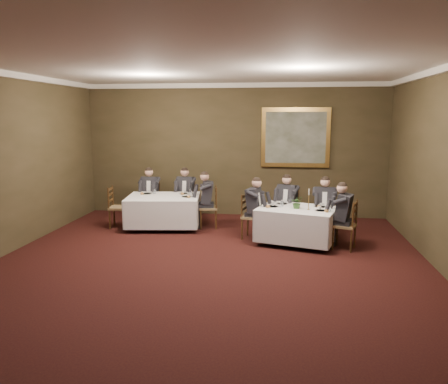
% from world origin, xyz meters
% --- Properties ---
extents(ground, '(10.00, 10.00, 0.00)m').
position_xyz_m(ground, '(0.00, 0.00, 0.00)').
color(ground, black).
rests_on(ground, ground).
extents(ceiling, '(8.00, 10.00, 0.10)m').
position_xyz_m(ceiling, '(0.00, 0.00, 3.50)').
color(ceiling, silver).
rests_on(ceiling, back_wall).
extents(back_wall, '(8.00, 0.10, 3.50)m').
position_xyz_m(back_wall, '(0.00, 5.00, 1.75)').
color(back_wall, '#342E1A').
rests_on(back_wall, ground).
extents(crown_molding, '(8.00, 10.00, 0.12)m').
position_xyz_m(crown_molding, '(0.00, 0.00, 3.44)').
color(crown_molding, white).
rests_on(crown_molding, back_wall).
extents(table_main, '(1.83, 1.57, 0.67)m').
position_xyz_m(table_main, '(1.60, 2.42, 0.45)').
color(table_main, black).
rests_on(table_main, ground).
extents(table_second, '(1.87, 1.51, 0.67)m').
position_xyz_m(table_second, '(-1.53, 3.37, 0.45)').
color(table_second, black).
rests_on(table_second, ground).
extents(chair_main_backleft, '(0.56, 0.55, 1.00)m').
position_xyz_m(chair_main_backleft, '(1.42, 3.31, 0.28)').
color(chair_main_backleft, olive).
rests_on(chair_main_backleft, ground).
extents(diner_main_backleft, '(0.54, 0.59, 1.35)m').
position_xyz_m(diner_main_backleft, '(1.41, 3.30, 0.51)').
color(diner_main_backleft, black).
rests_on(diner_main_backleft, chair_main_backleft).
extents(chair_main_backright, '(0.47, 0.45, 1.00)m').
position_xyz_m(chair_main_backright, '(2.22, 3.08, 0.28)').
color(chair_main_backright, olive).
rests_on(chair_main_backright, ground).
extents(diner_main_backright, '(0.44, 0.51, 1.35)m').
position_xyz_m(diner_main_backright, '(2.22, 3.07, 0.51)').
color(diner_main_backright, black).
rests_on(diner_main_backright, chair_main_backright).
extents(chair_main_endleft, '(0.52, 0.53, 1.00)m').
position_xyz_m(chair_main_endleft, '(0.65, 2.69, 0.28)').
color(chair_main_endleft, olive).
rests_on(chair_main_endleft, ground).
extents(diner_main_endleft, '(0.56, 0.51, 1.35)m').
position_xyz_m(diner_main_endleft, '(0.66, 2.68, 0.51)').
color(diner_main_endleft, black).
rests_on(diner_main_endleft, chair_main_endleft).
extents(chair_main_endright, '(0.54, 0.55, 1.00)m').
position_xyz_m(chair_main_endright, '(2.55, 2.16, 0.28)').
color(chair_main_endright, olive).
rests_on(chair_main_endright, ground).
extents(diner_main_endright, '(0.58, 0.54, 1.35)m').
position_xyz_m(diner_main_endright, '(2.54, 2.16, 0.51)').
color(diner_main_endright, black).
rests_on(diner_main_endright, chair_main_endright).
extents(chair_sec_backleft, '(0.45, 0.43, 1.00)m').
position_xyz_m(chair_sec_backleft, '(-2.09, 4.19, 0.28)').
color(chair_sec_backleft, olive).
rests_on(chair_sec_backleft, ground).
extents(diner_sec_backleft, '(0.43, 0.49, 1.35)m').
position_xyz_m(diner_sec_backleft, '(-2.09, 4.18, 0.51)').
color(diner_sec_backleft, black).
rests_on(diner_sec_backleft, chair_sec_backleft).
extents(chair_sec_backright, '(0.46, 0.45, 1.00)m').
position_xyz_m(chair_sec_backright, '(-1.18, 4.30, 0.28)').
color(chair_sec_backright, olive).
rests_on(chair_sec_backright, ground).
extents(diner_sec_backright, '(0.44, 0.50, 1.35)m').
position_xyz_m(diner_sec_backright, '(-1.18, 4.29, 0.51)').
color(diner_sec_backright, black).
rests_on(diner_sec_backright, chair_sec_backright).
extents(chair_sec_endright, '(0.49, 0.51, 1.00)m').
position_xyz_m(chair_sec_endright, '(-0.45, 3.51, 0.28)').
color(chair_sec_endright, olive).
rests_on(chair_sec_endright, ground).
extents(diner_sec_endright, '(0.54, 0.48, 1.35)m').
position_xyz_m(diner_sec_endright, '(-0.46, 3.51, 0.51)').
color(diner_sec_endright, black).
rests_on(diner_sec_endright, chair_sec_endright).
extents(chair_sec_endleft, '(0.46, 0.48, 1.00)m').
position_xyz_m(chair_sec_endleft, '(-2.60, 3.23, 0.28)').
color(chair_sec_endleft, olive).
rests_on(chair_sec_endleft, ground).
extents(centerpiece, '(0.27, 0.24, 0.27)m').
position_xyz_m(centerpiece, '(1.60, 2.37, 0.90)').
color(centerpiece, '#2D5926').
rests_on(centerpiece, table_main).
extents(candlestick, '(0.07, 0.07, 0.45)m').
position_xyz_m(candlestick, '(1.83, 2.29, 0.93)').
color(candlestick, '#B58337').
rests_on(candlestick, table_main).
extents(place_setting_table_main, '(0.33, 0.31, 0.14)m').
position_xyz_m(place_setting_table_main, '(1.34, 2.88, 0.80)').
color(place_setting_table_main, white).
rests_on(place_setting_table_main, table_main).
extents(place_setting_table_second, '(0.33, 0.31, 0.14)m').
position_xyz_m(place_setting_table_second, '(-1.98, 3.70, 0.80)').
color(place_setting_table_second, white).
rests_on(place_setting_table_second, table_second).
extents(painting, '(1.76, 0.09, 1.54)m').
position_xyz_m(painting, '(1.60, 4.94, 2.10)').
color(painting, gold).
rests_on(painting, back_wall).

